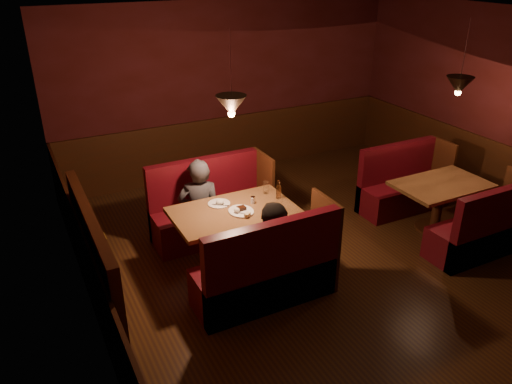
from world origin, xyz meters
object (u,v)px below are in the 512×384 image
second_table (440,195)px  second_bench_far (401,188)px  diner_b (277,236)px  main_table (235,223)px  diner_a (199,191)px  main_bench_far (211,212)px  second_bench_near (483,233)px  main_bench_near (269,275)px

second_table → second_bench_far: bearing=87.8°
second_table → diner_b: size_ratio=0.86×
main_table → diner_a: 0.73m
second_table → diner_b: diner_b is taller
main_bench_far → diner_b: 1.58m
main_table → diner_a: bearing=105.7°
main_table → second_bench_near: size_ratio=1.04×
second_bench_far → diner_a: diner_a is taller
main_bench_far → second_bench_near: size_ratio=1.15×
diner_b → main_bench_near: bearing=-156.7°
main_table → second_table: main_table is taller
diner_a → second_bench_near: bearing=166.4°
main_table → main_bench_near: main_bench_near is taller
second_bench_far → diner_b: (-2.73, -0.99, 0.42)m
main_bench_near → second_bench_near: size_ratio=1.15×
second_table → second_bench_far: (0.03, 0.75, -0.21)m
second_table → diner_b: bearing=-175.1°
second_bench_near → diner_b: diner_b is taller
main_table → diner_a: diner_a is taller
second_bench_far → diner_b: diner_b is taller
main_bench_far → second_table: (2.87, -1.29, 0.18)m
second_bench_near → second_bench_far: bearing=90.0°
main_bench_near → second_bench_near: (2.90, -0.39, -0.03)m
second_table → diner_a: diner_a is taller
second_bench_near → diner_b: (-2.73, 0.52, 0.42)m
main_table → second_bench_near: 3.17m
diner_a → diner_b: size_ratio=1.06×
main_bench_far → second_table: size_ratio=1.27×
second_bench_near → diner_a: (-3.10, 1.90, 0.46)m
diner_a → main_table: bearing=123.6°
main_bench_far → diner_a: diner_a is taller
main_bench_near → main_bench_far: bearing=90.0°
main_table → main_bench_near: bearing=-88.9°
second_table → second_bench_far: 0.78m
main_table → diner_b: (0.18, -0.70, 0.13)m
main_table → main_bench_far: (0.02, 0.83, -0.25)m
main_table → second_table: size_ratio=1.15×
main_table → second_bench_far: 2.94m
main_bench_far → second_table: bearing=-24.3°
second_table → second_bench_near: second_bench_near is taller
second_bench_far → second_bench_near: same height
second_bench_near → diner_a: size_ratio=0.89×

